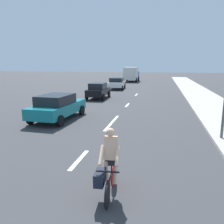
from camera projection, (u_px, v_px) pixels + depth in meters
name	position (u px, v px, depth m)	size (l,w,h in m)	color
ground_plane	(129.00, 103.00, 20.08)	(160.00, 160.00, 0.00)	#38383A
sidewalk_strip	(208.00, 102.00, 20.52)	(3.60, 80.00, 0.14)	#B2ADA3
lane_stripe_2	(79.00, 160.00, 8.20)	(0.16, 1.80, 0.01)	white
lane_stripe_3	(108.00, 127.00, 12.55)	(0.16, 1.80, 0.01)	white
lane_stripe_4	(115.00, 119.00, 14.34)	(0.16, 1.80, 0.01)	white
lane_stripe_5	(127.00, 105.00, 19.22)	(0.16, 1.80, 0.01)	white
lane_stripe_6	(136.00, 95.00, 25.76)	(0.16, 1.80, 0.01)	white
cyclist	(108.00, 166.00, 5.81)	(0.65, 1.71, 1.82)	black
parked_car_teal	(57.00, 106.00, 14.04)	(2.24, 4.57, 1.57)	#14727A
parked_car_black	(98.00, 90.00, 22.73)	(1.85, 3.88, 1.57)	black
parked_car_white	(117.00, 83.00, 31.52)	(2.31, 4.67, 1.57)	white
delivery_truck	(131.00, 74.00, 45.11)	(2.70, 6.25, 2.80)	#23478C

